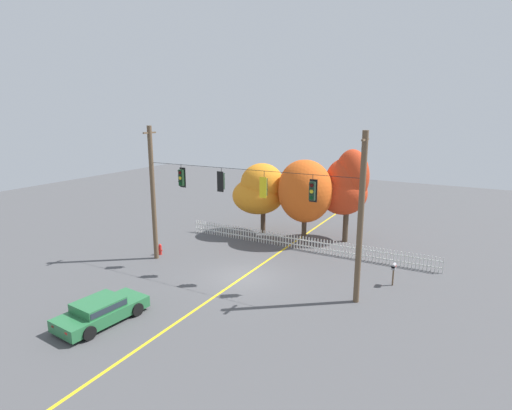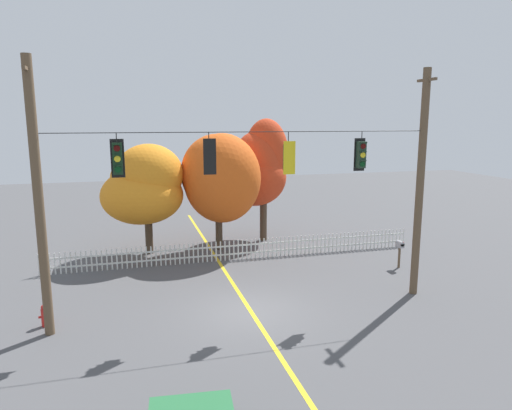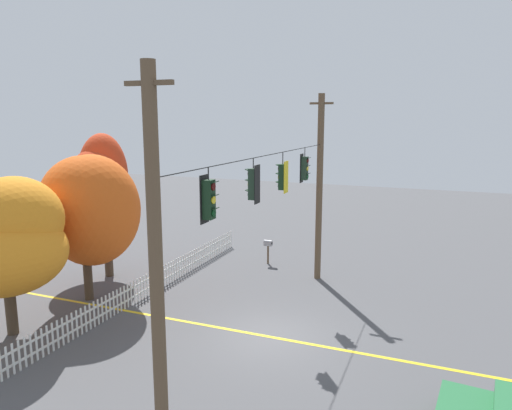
{
  "view_description": "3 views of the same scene",
  "coord_description": "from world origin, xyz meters",
  "px_view_note": "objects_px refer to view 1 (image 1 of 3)",
  "views": [
    {
      "loc": [
        11.73,
        -19.92,
        9.71
      ],
      "look_at": [
        0.36,
        0.93,
        4.29
      ],
      "focal_mm": 28.89,
      "sensor_mm": 36.0,
      "label": 1
    },
    {
      "loc": [
        -4.02,
        -15.33,
        6.88
      ],
      "look_at": [
        0.26,
        0.22,
        3.92
      ],
      "focal_mm": 32.2,
      "sensor_mm": 36.0,
      "label": 2
    },
    {
      "loc": [
        -14.83,
        -5.49,
        7.7
      ],
      "look_at": [
        -0.11,
        0.45,
        4.79
      ],
      "focal_mm": 33.2,
      "sensor_mm": 36.0,
      "label": 3
    }
  ],
  "objects_px": {
    "parked_car": "(101,310)",
    "roadside_mailbox": "(394,268)",
    "traffic_signal_westbound_side": "(312,191)",
    "autumn_maple_mid": "(304,189)",
    "traffic_signal_eastbound_side": "(182,178)",
    "traffic_signal_northbound_secondary": "(221,181)",
    "autumn_oak_far_east": "(345,187)",
    "fire_hydrant": "(160,249)",
    "traffic_signal_northbound_primary": "(264,187)",
    "autumn_maple_near_fence": "(261,189)"
  },
  "relations": [
    {
      "from": "traffic_signal_westbound_side",
      "to": "roadside_mailbox",
      "type": "xyz_separation_m",
      "value": [
        3.87,
        3.05,
        -4.58
      ]
    },
    {
      "from": "traffic_signal_northbound_primary",
      "to": "traffic_signal_westbound_side",
      "type": "distance_m",
      "value": 2.85
    },
    {
      "from": "traffic_signal_northbound_secondary",
      "to": "fire_hydrant",
      "type": "xyz_separation_m",
      "value": [
        -5.62,
        0.67,
        -5.33
      ]
    },
    {
      "from": "autumn_maple_mid",
      "to": "fire_hydrant",
      "type": "xyz_separation_m",
      "value": [
        -7.55,
        -7.56,
        -3.69
      ]
    },
    {
      "from": "parked_car",
      "to": "roadside_mailbox",
      "type": "relative_size",
      "value": 3.36
    },
    {
      "from": "parked_car",
      "to": "roadside_mailbox",
      "type": "height_order",
      "value": "roadside_mailbox"
    },
    {
      "from": "autumn_maple_near_fence",
      "to": "autumn_oak_far_east",
      "type": "bearing_deg",
      "value": 12.3
    },
    {
      "from": "autumn_maple_near_fence",
      "to": "parked_car",
      "type": "distance_m",
      "value": 16.7
    },
    {
      "from": "traffic_signal_westbound_side",
      "to": "autumn_maple_mid",
      "type": "relative_size",
      "value": 0.23
    },
    {
      "from": "traffic_signal_northbound_secondary",
      "to": "roadside_mailbox",
      "type": "distance_m",
      "value": 11.03
    },
    {
      "from": "roadside_mailbox",
      "to": "autumn_maple_near_fence",
      "type": "bearing_deg",
      "value": 154.28
    },
    {
      "from": "traffic_signal_westbound_side",
      "to": "autumn_oak_far_east",
      "type": "height_order",
      "value": "autumn_oak_far_east"
    },
    {
      "from": "autumn_maple_mid",
      "to": "roadside_mailbox",
      "type": "distance_m",
      "value": 9.67
    },
    {
      "from": "traffic_signal_eastbound_side",
      "to": "parked_car",
      "type": "xyz_separation_m",
      "value": [
        1.25,
        -7.87,
        -5.09
      ]
    },
    {
      "from": "traffic_signal_westbound_side",
      "to": "parked_car",
      "type": "relative_size",
      "value": 0.33
    },
    {
      "from": "traffic_signal_eastbound_side",
      "to": "autumn_oak_far_east",
      "type": "bearing_deg",
      "value": 53.13
    },
    {
      "from": "fire_hydrant",
      "to": "roadside_mailbox",
      "type": "bearing_deg",
      "value": 8.97
    },
    {
      "from": "traffic_signal_northbound_secondary",
      "to": "autumn_maple_mid",
      "type": "distance_m",
      "value": 8.62
    },
    {
      "from": "roadside_mailbox",
      "to": "autumn_maple_mid",
      "type": "bearing_deg",
      "value": 145.78
    },
    {
      "from": "traffic_signal_northbound_secondary",
      "to": "parked_car",
      "type": "xyz_separation_m",
      "value": [
        -1.71,
        -7.85,
        -5.1
      ]
    },
    {
      "from": "traffic_signal_eastbound_side",
      "to": "traffic_signal_northbound_primary",
      "type": "xyz_separation_m",
      "value": [
        5.77,
        -0.02,
        -0.08
      ]
    },
    {
      "from": "traffic_signal_westbound_side",
      "to": "traffic_signal_eastbound_side",
      "type": "bearing_deg",
      "value": 180.0
    },
    {
      "from": "traffic_signal_eastbound_side",
      "to": "parked_car",
      "type": "height_order",
      "value": "traffic_signal_eastbound_side"
    },
    {
      "from": "autumn_maple_mid",
      "to": "roadside_mailbox",
      "type": "bearing_deg",
      "value": -34.22
    },
    {
      "from": "parked_car",
      "to": "fire_hydrant",
      "type": "xyz_separation_m",
      "value": [
        -3.92,
        8.53,
        -0.22
      ]
    },
    {
      "from": "traffic_signal_eastbound_side",
      "to": "autumn_oak_far_east",
      "type": "height_order",
      "value": "autumn_oak_far_east"
    },
    {
      "from": "traffic_signal_westbound_side",
      "to": "autumn_maple_near_fence",
      "type": "relative_size",
      "value": 0.26
    },
    {
      "from": "traffic_signal_northbound_secondary",
      "to": "traffic_signal_northbound_primary",
      "type": "distance_m",
      "value": 2.82
    },
    {
      "from": "autumn_oak_far_east",
      "to": "fire_hydrant",
      "type": "bearing_deg",
      "value": -137.47
    },
    {
      "from": "parked_car",
      "to": "fire_hydrant",
      "type": "relative_size",
      "value": 5.68
    },
    {
      "from": "traffic_signal_eastbound_side",
      "to": "autumn_maple_mid",
      "type": "bearing_deg",
      "value": 59.24
    },
    {
      "from": "traffic_signal_eastbound_side",
      "to": "traffic_signal_northbound_secondary",
      "type": "bearing_deg",
      "value": -0.38
    },
    {
      "from": "traffic_signal_northbound_secondary",
      "to": "autumn_oak_far_east",
      "type": "height_order",
      "value": "autumn_oak_far_east"
    },
    {
      "from": "autumn_maple_mid",
      "to": "parked_car",
      "type": "relative_size",
      "value": 1.42
    },
    {
      "from": "traffic_signal_eastbound_side",
      "to": "traffic_signal_northbound_primary",
      "type": "distance_m",
      "value": 5.77
    },
    {
      "from": "traffic_signal_northbound_secondary",
      "to": "autumn_maple_mid",
      "type": "xyz_separation_m",
      "value": [
        1.93,
        8.23,
        -1.64
      ]
    },
    {
      "from": "autumn_maple_mid",
      "to": "fire_hydrant",
      "type": "bearing_deg",
      "value": -134.98
    },
    {
      "from": "fire_hydrant",
      "to": "roadside_mailbox",
      "type": "relative_size",
      "value": 0.59
    },
    {
      "from": "traffic_signal_eastbound_side",
      "to": "autumn_maple_mid",
      "type": "xyz_separation_m",
      "value": [
        4.89,
        8.21,
        -1.63
      ]
    },
    {
      "from": "autumn_oak_far_east",
      "to": "fire_hydrant",
      "type": "xyz_separation_m",
      "value": [
        -10.12,
        -9.28,
        -3.82
      ]
    },
    {
      "from": "traffic_signal_westbound_side",
      "to": "autumn_maple_near_fence",
      "type": "bearing_deg",
      "value": 131.45
    },
    {
      "from": "autumn_oak_far_east",
      "to": "traffic_signal_eastbound_side",
      "type": "bearing_deg",
      "value": -126.87
    },
    {
      "from": "autumn_oak_far_east",
      "to": "parked_car",
      "type": "distance_m",
      "value": 19.2
    },
    {
      "from": "traffic_signal_northbound_primary",
      "to": "fire_hydrant",
      "type": "bearing_deg",
      "value": 175.43
    },
    {
      "from": "traffic_signal_westbound_side",
      "to": "autumn_oak_far_east",
      "type": "xyz_separation_m",
      "value": [
        -1.17,
        9.94,
        -1.45
      ]
    },
    {
      "from": "traffic_signal_westbound_side",
      "to": "autumn_maple_mid",
      "type": "distance_m",
      "value": 9.16
    },
    {
      "from": "fire_hydrant",
      "to": "roadside_mailbox",
      "type": "xyz_separation_m",
      "value": [
        15.15,
        2.39,
        0.68
      ]
    },
    {
      "from": "parked_car",
      "to": "autumn_maple_mid",
      "type": "bearing_deg",
      "value": 77.26
    },
    {
      "from": "traffic_signal_eastbound_side",
      "to": "autumn_oak_far_east",
      "type": "relative_size",
      "value": 0.21
    },
    {
      "from": "traffic_signal_northbound_primary",
      "to": "traffic_signal_westbound_side",
      "type": "height_order",
      "value": "same"
    }
  ]
}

